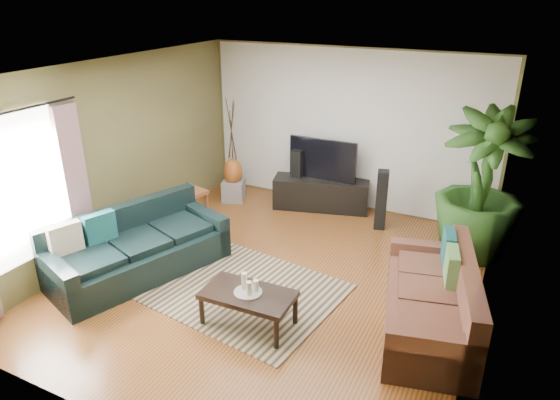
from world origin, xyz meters
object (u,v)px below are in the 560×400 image
Objects in this scene: coffee_table at (248,308)px; speaker_right at (381,200)px; sofa_left at (138,244)px; television at (323,159)px; tv_stand at (321,194)px; vase at (233,172)px; side_table at (189,205)px; speaker_left at (298,178)px; sofa_right at (429,295)px; pedestal at (234,190)px; potted_plant at (481,185)px.

coffee_table is 3.17m from speaker_right.
sofa_left is 1.96× the size of television.
speaker_right is at bearing -30.13° from tv_stand.
vase reaches higher than side_table.
speaker_left reaches higher than side_table.
speaker_left is (0.94, 3.01, 0.08)m from sofa_left.
sofa_right is 4.25m from side_table.
speaker_left is at bearing 171.44° from tv_stand.
coffee_table is (1.86, -0.33, -0.21)m from sofa_left.
vase is at bearing -165.93° from television.
speaker_right is at bearing 1.48° from pedestal.
sofa_left reaches higher than pedestal.
speaker_left reaches higher than sofa_right.
coffee_table is at bearing -74.87° from speaker_left.
sofa_right reaches higher than pedestal.
sofa_right is at bearing -96.53° from potted_plant.
sofa_left is at bearing -147.18° from potted_plant.
speaker_right is at bearing 20.81° from side_table.
sofa_right is 5.39× the size of pedestal.
side_table is at bearing -119.06° from sofa_right.
tv_stand is 3.15× the size of side_table.
speaker_right is at bearing -15.68° from television.
speaker_left is at bearing 170.74° from potted_plant.
speaker_left is 3.07m from potted_plant.
vase is at bearing 122.04° from coffee_table.
coffee_table is at bearing -125.73° from potted_plant.
pedestal is 0.36m from vase.
potted_plant is (2.06, 2.86, 0.85)m from coffee_table.
speaker_left is at bearing 103.50° from coffee_table.
sofa_left is at bearing -86.32° from pedestal.
sofa_left is 2.40× the size of speaker_right.
tv_stand reaches higher than coffee_table.
sofa_right is 4.44m from vase.
vase is at bearing 23.26° from sofa_left.
vase is 1.09m from side_table.
side_table is (-4.08, 1.16, -0.17)m from sofa_right.
sofa_right is 1.69× the size of television.
coffee_table is 2.00× the size of side_table.
sofa_right is 3.72m from speaker_left.
coffee_table is 1.01× the size of speaker_left.
side_table is at bearing 136.63° from coffee_table.
tv_stand is 2.72m from potted_plant.
speaker_left is at bearing 15.79° from pedestal.
speaker_right is 2.69m from pedestal.
speaker_right reaches higher than sofa_left.
vase is (-3.86, 2.20, 0.12)m from sofa_right.
pedestal is at bearing -132.78° from sofa_right.
sofa_right is at bearing -77.07° from speaker_right.
coffee_table is 3.67m from vase.
sofa_left is 1.72m from side_table.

